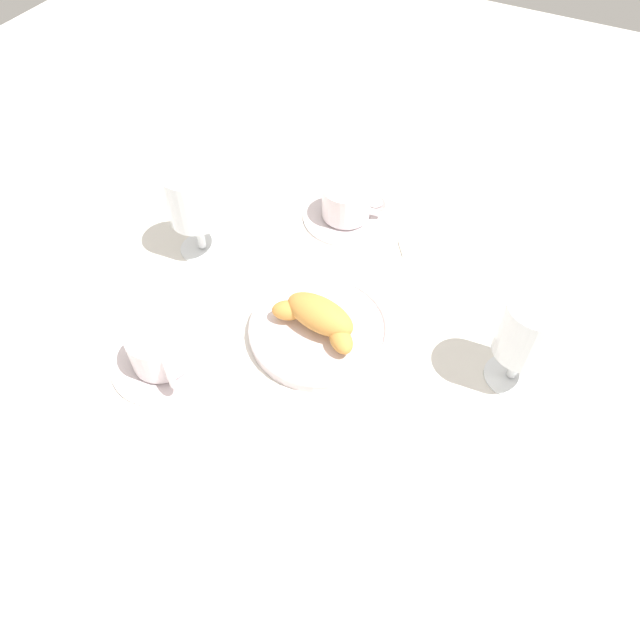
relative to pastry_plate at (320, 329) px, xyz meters
The scene contains 8 objects.
ground_plane 0.03m from the pastry_plate, 148.81° to the right, with size 2.20×2.20×0.00m, color silver.
pastry_plate is the anchor object (origin of this frame).
croissant_large 0.03m from the pastry_plate, 82.10° to the left, with size 0.14×0.07×0.04m.
coffee_cup_near 0.24m from the pastry_plate, 72.48° to the right, with size 0.14×0.14×0.06m.
coffee_cup_far 0.21m from the pastry_plate, 41.51° to the left, with size 0.14×0.14×0.06m.
juice_glass_left 0.26m from the pastry_plate, 15.18° to the right, with size 0.08×0.08×0.14m.
juice_glass_right 0.27m from the pastry_plate, 168.17° to the right, with size 0.08×0.08×0.14m.
sugar_packet 0.22m from the pastry_plate, 103.88° to the right, with size 0.05×0.03×0.01m, color white.
Camera 1 is at (-0.21, 0.46, 0.64)m, focal length 33.71 mm.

